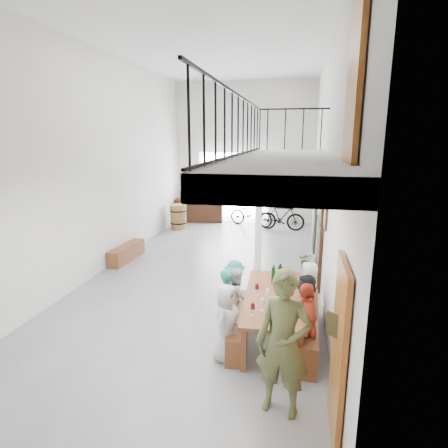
% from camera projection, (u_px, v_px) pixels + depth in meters
% --- Properties ---
extents(floor, '(12.00, 12.00, 0.00)m').
position_uv_depth(floor, '(209.00, 272.00, 9.64)').
color(floor, slate).
rests_on(floor, ground).
extents(room_walls, '(12.00, 12.00, 12.00)m').
position_uv_depth(room_walls, '(207.00, 130.00, 8.83)').
color(room_walls, white).
rests_on(room_walls, ground).
extents(gateway_portal, '(2.80, 0.08, 2.80)m').
position_uv_depth(gateway_portal, '(234.00, 188.00, 15.07)').
color(gateway_portal, white).
rests_on(gateway_portal, ground).
extents(right_wall_decor, '(0.07, 8.28, 5.07)m').
position_uv_depth(right_wall_decor, '(326.00, 228.00, 6.94)').
color(right_wall_decor, '#AD6625').
rests_on(right_wall_decor, ground).
extents(balcony, '(1.52, 5.62, 4.00)m').
position_uv_depth(balcony, '(286.00, 167.00, 5.60)').
color(balcony, white).
rests_on(balcony, ground).
extents(tasting_table, '(1.07, 2.40, 0.79)m').
position_uv_depth(tasting_table, '(274.00, 300.00, 6.34)').
color(tasting_table, brown).
rests_on(tasting_table, ground).
extents(bench_inner, '(0.58, 1.97, 0.45)m').
position_uv_depth(bench_inner, '(237.00, 324.00, 6.51)').
color(bench_inner, brown).
rests_on(bench_inner, ground).
extents(bench_wall, '(0.36, 2.24, 0.51)m').
position_uv_depth(bench_wall, '(309.00, 328.00, 6.33)').
color(bench_wall, brown).
rests_on(bench_wall, ground).
extents(tableware, '(0.48, 1.62, 0.35)m').
position_uv_depth(tableware, '(273.00, 285.00, 6.39)').
color(tableware, black).
rests_on(tableware, tasting_table).
extents(side_bench, '(0.43, 1.57, 0.44)m').
position_uv_depth(side_bench, '(127.00, 253.00, 10.53)').
color(side_bench, brown).
rests_on(side_bench, ground).
extents(oak_barrel, '(0.63, 0.63, 0.92)m').
position_uv_depth(oak_barrel, '(178.00, 217.00, 14.11)').
color(oak_barrel, olive).
rests_on(oak_barrel, ground).
extents(serving_counter, '(1.91, 0.81, 0.98)m').
position_uv_depth(serving_counter, '(200.00, 210.00, 15.26)').
color(serving_counter, '#371E0E').
rests_on(serving_counter, ground).
extents(counter_bottles, '(1.58, 0.33, 0.28)m').
position_uv_depth(counter_bottles, '(199.00, 195.00, 15.11)').
color(counter_bottles, black).
rests_on(counter_bottles, serving_counter).
extents(guest_left_a, '(0.51, 0.67, 1.23)m').
position_uv_depth(guest_left_a, '(226.00, 322.00, 5.77)').
color(guest_left_a, silver).
rests_on(guest_left_a, ground).
extents(guest_left_b, '(0.30, 0.45, 1.22)m').
position_uv_depth(guest_left_b, '(228.00, 303.00, 6.44)').
color(guest_left_b, '#247877').
rests_on(guest_left_b, ground).
extents(guest_left_c, '(0.50, 0.59, 1.07)m').
position_uv_depth(guest_left_c, '(237.00, 296.00, 6.91)').
color(guest_left_c, silver).
rests_on(guest_left_c, ground).
extents(guest_left_d, '(0.55, 0.77, 1.08)m').
position_uv_depth(guest_left_d, '(235.00, 287.00, 7.30)').
color(guest_left_d, '#247877').
rests_on(guest_left_d, ground).
extents(guest_right_a, '(0.53, 0.83, 1.31)m').
position_uv_depth(guest_right_a, '(305.00, 324.00, 5.64)').
color(guest_right_a, '#AE311D').
rests_on(guest_right_a, ground).
extents(guest_right_b, '(0.45, 1.09, 1.14)m').
position_uv_depth(guest_right_b, '(306.00, 306.00, 6.41)').
color(guest_right_b, black).
rests_on(guest_right_b, ground).
extents(guest_right_c, '(0.37, 0.57, 1.16)m').
position_uv_depth(guest_right_c, '(308.00, 292.00, 6.99)').
color(guest_right_c, silver).
rests_on(guest_right_c, ground).
extents(host_standing, '(0.77, 0.59, 1.88)m').
position_uv_depth(host_standing, '(283.00, 344.00, 4.57)').
color(host_standing, '#515831').
rests_on(host_standing, ground).
extents(potted_plant, '(0.42, 0.38, 0.41)m').
position_uv_depth(potted_plant, '(306.00, 260.00, 9.92)').
color(potted_plant, '#154C14').
rests_on(potted_plant, ground).
extents(bicycle_near, '(1.88, 1.14, 0.93)m').
position_uv_depth(bicycle_near, '(251.00, 214.00, 14.53)').
color(bicycle_near, black).
rests_on(bicycle_near, ground).
extents(bicycle_far, '(1.73, 0.61, 1.02)m').
position_uv_depth(bicycle_far, '(282.00, 217.00, 13.85)').
color(bicycle_far, black).
rests_on(bicycle_far, ground).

